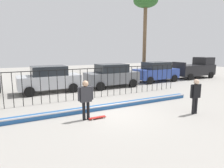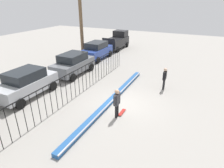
{
  "view_description": "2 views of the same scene",
  "coord_description": "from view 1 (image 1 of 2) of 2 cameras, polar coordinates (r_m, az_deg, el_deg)",
  "views": [
    {
      "loc": [
        -4.31,
        -8.08,
        3.04
      ],
      "look_at": [
        0.69,
        1.41,
        1.18
      ],
      "focal_mm": 31.65,
      "sensor_mm": 36.0,
      "label": 1
    },
    {
      "loc": [
        -9.98,
        -4.0,
        6.26
      ],
      "look_at": [
        0.32,
        0.95,
        1.14
      ],
      "focal_mm": 30.61,
      "sensor_mm": 36.0,
      "label": 2
    }
  ],
  "objects": [
    {
      "name": "pickup_truck",
      "position": [
        23.41,
        22.97,
        4.15
      ],
      "size": [
        4.7,
        2.12,
        2.24
      ],
      "rotation": [
        0.0,
        0.0,
        0.03
      ],
      "color": "black",
      "rests_on": "ground"
    },
    {
      "name": "bowl_coping_ledge",
      "position": [
        10.34,
        -1.95,
        -6.57
      ],
      "size": [
        11.0,
        0.4,
        0.27
      ],
      "color": "#235699",
      "rests_on": "ground"
    },
    {
      "name": "palm_tree_tall",
      "position": [
        21.13,
        9.67,
        21.44
      ],
      "size": [
        2.41,
        2.41,
        8.45
      ],
      "color": "brown",
      "rests_on": "ground"
    },
    {
      "name": "skateboarder",
      "position": [
        8.62,
        -7.61,
        -3.59
      ],
      "size": [
        0.71,
        0.27,
        1.75
      ],
      "rotation": [
        0.0,
        0.0,
        0.45
      ],
      "color": "black",
      "rests_on": "ground"
    },
    {
      "name": "parked_car_silver",
      "position": [
        14.93,
        -17.65,
        1.41
      ],
      "size": [
        4.3,
        2.12,
        1.9
      ],
      "rotation": [
        0.0,
        0.0,
        0.01
      ],
      "color": "#B7BABF",
      "rests_on": "ground"
    },
    {
      "name": "camera_operator",
      "position": [
        10.16,
        23.0,
        -2.45
      ],
      "size": [
        0.68,
        0.26,
        1.69
      ],
      "rotation": [
        0.0,
        0.0,
        2.87
      ],
      "color": "black",
      "rests_on": "ground"
    },
    {
      "name": "skateboard",
      "position": [
        8.95,
        -4.29,
        -9.63
      ],
      "size": [
        0.8,
        0.2,
        0.07
      ],
      "rotation": [
        0.0,
        0.0,
        -0.05
      ],
      "color": "#A51E19",
      "rests_on": "ground"
    },
    {
      "name": "parked_car_gray",
      "position": [
        16.21,
        -0.1,
        2.51
      ],
      "size": [
        4.3,
        2.12,
        1.9
      ],
      "rotation": [
        0.0,
        0.0,
        -0.04
      ],
      "color": "slate",
      "rests_on": "ground"
    },
    {
      "name": "parked_car_blue",
      "position": [
        19.5,
        12.62,
        3.51
      ],
      "size": [
        4.3,
        2.12,
        1.9
      ],
      "rotation": [
        0.0,
        0.0,
        0.05
      ],
      "color": "#2D479E",
      "rests_on": "ground"
    },
    {
      "name": "perimeter_fence",
      "position": [
        12.37,
        -7.07,
        1.07
      ],
      "size": [
        14.04,
        0.04,
        1.91
      ],
      "color": "black",
      "rests_on": "ground"
    },
    {
      "name": "ground_plane",
      "position": [
        9.65,
        0.28,
        -8.51
      ],
      "size": [
        60.0,
        60.0,
        0.0
      ],
      "primitive_type": "plane",
      "color": "#9E9991"
    }
  ]
}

